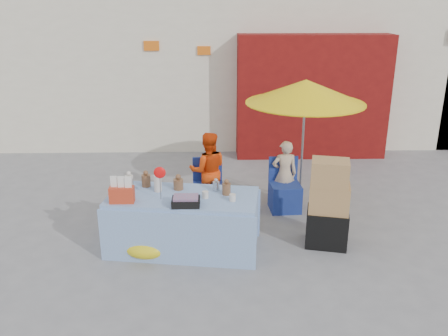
{
  "coord_description": "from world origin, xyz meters",
  "views": [
    {
      "loc": [
        0.07,
        -5.76,
        3.28
      ],
      "look_at": [
        0.23,
        0.6,
        1.0
      ],
      "focal_mm": 38.0,
      "sensor_mm": 36.0,
      "label": 1
    }
  ],
  "objects_px": {
    "chair_right": "(285,195)",
    "vendor_beige": "(284,174)",
    "umbrella": "(306,92)",
    "chair_left": "(208,196)",
    "vendor_orange": "(208,171)",
    "market_table": "(183,221)",
    "box_stack": "(328,206)"
  },
  "relations": [
    {
      "from": "vendor_orange",
      "to": "vendor_beige",
      "type": "distance_m",
      "value": 1.25
    },
    {
      "from": "chair_left",
      "to": "vendor_orange",
      "type": "xyz_separation_m",
      "value": [
        0.0,
        0.13,
        0.39
      ]
    },
    {
      "from": "vendor_beige",
      "to": "box_stack",
      "type": "distance_m",
      "value": 1.38
    },
    {
      "from": "chair_left",
      "to": "vendor_beige",
      "type": "distance_m",
      "value": 1.3
    },
    {
      "from": "chair_left",
      "to": "vendor_beige",
      "type": "relative_size",
      "value": 0.75
    },
    {
      "from": "chair_right",
      "to": "vendor_beige",
      "type": "distance_m",
      "value": 0.34
    },
    {
      "from": "market_table",
      "to": "vendor_beige",
      "type": "relative_size",
      "value": 1.9
    },
    {
      "from": "chair_left",
      "to": "vendor_beige",
      "type": "xyz_separation_m",
      "value": [
        1.25,
        0.13,
        0.31
      ]
    },
    {
      "from": "market_table",
      "to": "chair_left",
      "type": "height_order",
      "value": "market_table"
    },
    {
      "from": "vendor_orange",
      "to": "vendor_beige",
      "type": "relative_size",
      "value": 1.13
    },
    {
      "from": "market_table",
      "to": "box_stack",
      "type": "bearing_deg",
      "value": 9.73
    },
    {
      "from": "chair_right",
      "to": "umbrella",
      "type": "xyz_separation_m",
      "value": [
        0.3,
        0.28,
        1.64
      ]
    },
    {
      "from": "vendor_orange",
      "to": "box_stack",
      "type": "relative_size",
      "value": 1.02
    },
    {
      "from": "chair_right",
      "to": "vendor_orange",
      "type": "distance_m",
      "value": 1.31
    },
    {
      "from": "vendor_orange",
      "to": "box_stack",
      "type": "height_order",
      "value": "vendor_orange"
    },
    {
      "from": "vendor_orange",
      "to": "box_stack",
      "type": "bearing_deg",
      "value": 137.83
    },
    {
      "from": "chair_right",
      "to": "vendor_orange",
      "type": "xyz_separation_m",
      "value": [
        -1.25,
        0.13,
        0.39
      ]
    },
    {
      "from": "box_stack",
      "to": "chair_right",
      "type": "bearing_deg",
      "value": 109.27
    },
    {
      "from": "chair_left",
      "to": "vendor_orange",
      "type": "relative_size",
      "value": 0.66
    },
    {
      "from": "chair_left",
      "to": "chair_right",
      "type": "xyz_separation_m",
      "value": [
        1.25,
        0.0,
        0.0
      ]
    },
    {
      "from": "chair_right",
      "to": "box_stack",
      "type": "height_order",
      "value": "box_stack"
    },
    {
      "from": "market_table",
      "to": "box_stack",
      "type": "relative_size",
      "value": 1.72
    },
    {
      "from": "chair_right",
      "to": "umbrella",
      "type": "distance_m",
      "value": 1.69
    },
    {
      "from": "market_table",
      "to": "chair_left",
      "type": "xyz_separation_m",
      "value": [
        0.34,
        1.24,
        -0.15
      ]
    },
    {
      "from": "vendor_orange",
      "to": "umbrella",
      "type": "height_order",
      "value": "umbrella"
    },
    {
      "from": "chair_right",
      "to": "box_stack",
      "type": "distance_m",
      "value": 1.3
    },
    {
      "from": "chair_left",
      "to": "box_stack",
      "type": "bearing_deg",
      "value": -39.2
    },
    {
      "from": "vendor_orange",
      "to": "box_stack",
      "type": "xyz_separation_m",
      "value": [
        1.66,
        -1.32,
        -0.06
      ]
    },
    {
      "from": "market_table",
      "to": "vendor_orange",
      "type": "height_order",
      "value": "vendor_orange"
    },
    {
      "from": "chair_left",
      "to": "vendor_beige",
      "type": "bearing_deg",
      "value": 2.38
    },
    {
      "from": "market_table",
      "to": "chair_right",
      "type": "relative_size",
      "value": 2.55
    },
    {
      "from": "market_table",
      "to": "chair_left",
      "type": "bearing_deg",
      "value": 83.05
    }
  ]
}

